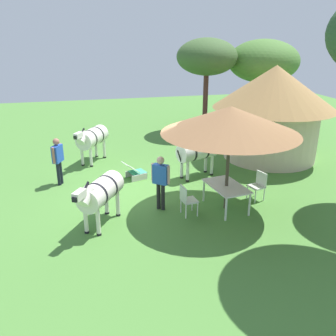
{
  "coord_description": "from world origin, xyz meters",
  "views": [
    {
      "loc": [
        10.83,
        -1.63,
        4.97
      ],
      "look_at": [
        0.61,
        0.81,
        1.0
      ],
      "focal_mm": 38.57,
      "sensor_mm": 36.0,
      "label": 1
    }
  ],
  "objects_px": {
    "patio_dining_table": "(226,188)",
    "zebra_by_umbrella": "(199,151)",
    "standing_watcher": "(58,157)",
    "acacia_tree_left_background": "(263,61)",
    "zebra_nearest_camera": "(92,138)",
    "acacia_tree_right_background": "(207,57)",
    "shade_umbrella": "(231,120)",
    "patio_chair_east_end": "(187,199)",
    "guest_beside_umbrella": "(161,178)",
    "zebra_toward_hut": "(100,192)",
    "striped_lounge_chair": "(135,172)",
    "patio_chair_west_end": "(258,184)",
    "thatched_hut": "(273,107)"
  },
  "relations": [
    {
      "from": "patio_dining_table",
      "to": "zebra_by_umbrella",
      "type": "distance_m",
      "value": 2.65
    },
    {
      "from": "standing_watcher",
      "to": "acacia_tree_left_background",
      "type": "relative_size",
      "value": 0.36
    },
    {
      "from": "zebra_nearest_camera",
      "to": "acacia_tree_right_background",
      "type": "xyz_separation_m",
      "value": [
        -3.53,
        5.95,
        2.77
      ]
    },
    {
      "from": "shade_umbrella",
      "to": "patio_chair_east_end",
      "type": "bearing_deg",
      "value": -83.32
    },
    {
      "from": "guest_beside_umbrella",
      "to": "zebra_nearest_camera",
      "type": "distance_m",
      "value": 5.02
    },
    {
      "from": "zebra_toward_hut",
      "to": "acacia_tree_right_background",
      "type": "relative_size",
      "value": 0.4
    },
    {
      "from": "acacia_tree_right_background",
      "to": "zebra_by_umbrella",
      "type": "bearing_deg",
      "value": -20.87
    },
    {
      "from": "striped_lounge_chair",
      "to": "zebra_by_umbrella",
      "type": "distance_m",
      "value": 2.42
    },
    {
      "from": "zebra_by_umbrella",
      "to": "patio_dining_table",
      "type": "bearing_deg",
      "value": -19.61
    },
    {
      "from": "striped_lounge_chair",
      "to": "guest_beside_umbrella",
      "type": "bearing_deg",
      "value": -9.46
    },
    {
      "from": "patio_dining_table",
      "to": "patio_chair_west_end",
      "type": "distance_m",
      "value": 1.28
    },
    {
      "from": "zebra_nearest_camera",
      "to": "thatched_hut",
      "type": "bearing_deg",
      "value": -157.32
    },
    {
      "from": "patio_dining_table",
      "to": "acacia_tree_right_background",
      "type": "height_order",
      "value": "acacia_tree_right_background"
    },
    {
      "from": "patio_dining_table",
      "to": "zebra_nearest_camera",
      "type": "distance_m",
      "value": 6.29
    },
    {
      "from": "acacia_tree_left_background",
      "to": "guest_beside_umbrella",
      "type": "bearing_deg",
      "value": -41.44
    },
    {
      "from": "patio_dining_table",
      "to": "acacia_tree_right_background",
      "type": "distance_m",
      "value": 9.45
    },
    {
      "from": "shade_umbrella",
      "to": "zebra_by_umbrella",
      "type": "relative_size",
      "value": 1.91
    },
    {
      "from": "standing_watcher",
      "to": "zebra_by_umbrella",
      "type": "height_order",
      "value": "standing_watcher"
    },
    {
      "from": "guest_beside_umbrella",
      "to": "thatched_hut",
      "type": "bearing_deg",
      "value": 72.45
    },
    {
      "from": "striped_lounge_chair",
      "to": "zebra_nearest_camera",
      "type": "xyz_separation_m",
      "value": [
        -2.12,
        -1.38,
        0.76
      ]
    },
    {
      "from": "guest_beside_umbrella",
      "to": "zebra_by_umbrella",
      "type": "xyz_separation_m",
      "value": [
        -2.24,
        1.88,
        -0.01
      ]
    },
    {
      "from": "acacia_tree_right_background",
      "to": "acacia_tree_left_background",
      "type": "relative_size",
      "value": 1.02
    },
    {
      "from": "zebra_toward_hut",
      "to": "standing_watcher",
      "type": "bearing_deg",
      "value": -36.95
    },
    {
      "from": "thatched_hut",
      "to": "patio_chair_west_end",
      "type": "distance_m",
      "value": 4.61
    },
    {
      "from": "thatched_hut",
      "to": "patio_chair_west_end",
      "type": "height_order",
      "value": "thatched_hut"
    },
    {
      "from": "patio_chair_east_end",
      "to": "guest_beside_umbrella",
      "type": "xyz_separation_m",
      "value": [
        -0.54,
        -0.64,
        0.47
      ]
    },
    {
      "from": "striped_lounge_chair",
      "to": "acacia_tree_left_background",
      "type": "bearing_deg",
      "value": 108.09
    },
    {
      "from": "standing_watcher",
      "to": "striped_lounge_chair",
      "type": "distance_m",
      "value": 2.7
    },
    {
      "from": "guest_beside_umbrella",
      "to": "standing_watcher",
      "type": "distance_m",
      "value": 3.99
    },
    {
      "from": "shade_umbrella",
      "to": "zebra_nearest_camera",
      "type": "bearing_deg",
      "value": -144.16
    },
    {
      "from": "patio_chair_west_end",
      "to": "patio_chair_east_end",
      "type": "relative_size",
      "value": 1.0
    },
    {
      "from": "shade_umbrella",
      "to": "patio_chair_east_end",
      "type": "distance_m",
      "value": 2.52
    },
    {
      "from": "zebra_toward_hut",
      "to": "acacia_tree_left_background",
      "type": "xyz_separation_m",
      "value": [
        -8.76,
        9.01,
        2.57
      ]
    },
    {
      "from": "patio_dining_table",
      "to": "zebra_nearest_camera",
      "type": "relative_size",
      "value": 0.83
    },
    {
      "from": "shade_umbrella",
      "to": "zebra_toward_hut",
      "type": "height_order",
      "value": "shade_umbrella"
    },
    {
      "from": "thatched_hut",
      "to": "patio_dining_table",
      "type": "height_order",
      "value": "thatched_hut"
    },
    {
      "from": "zebra_nearest_camera",
      "to": "zebra_by_umbrella",
      "type": "distance_m",
      "value": 4.41
    },
    {
      "from": "striped_lounge_chair",
      "to": "zebra_by_umbrella",
      "type": "relative_size",
      "value": 0.45
    },
    {
      "from": "patio_chair_west_end",
      "to": "acacia_tree_left_background",
      "type": "xyz_separation_m",
      "value": [
        -8.26,
        4.12,
        3.02
      ]
    },
    {
      "from": "standing_watcher",
      "to": "acacia_tree_right_background",
      "type": "xyz_separation_m",
      "value": [
        -5.59,
        7.16,
        2.8
      ]
    },
    {
      "from": "guest_beside_umbrella",
      "to": "zebra_nearest_camera",
      "type": "height_order",
      "value": "guest_beside_umbrella"
    },
    {
      "from": "zebra_by_umbrella",
      "to": "zebra_toward_hut",
      "type": "bearing_deg",
      "value": -72.46
    },
    {
      "from": "patio_dining_table",
      "to": "zebra_by_umbrella",
      "type": "bearing_deg",
      "value": -179.7
    },
    {
      "from": "guest_beside_umbrella",
      "to": "striped_lounge_chair",
      "type": "relative_size",
      "value": 1.8
    },
    {
      "from": "patio_chair_east_end",
      "to": "striped_lounge_chair",
      "type": "distance_m",
      "value": 3.29
    },
    {
      "from": "standing_watcher",
      "to": "striped_lounge_chair",
      "type": "height_order",
      "value": "standing_watcher"
    },
    {
      "from": "patio_dining_table",
      "to": "acacia_tree_right_background",
      "type": "xyz_separation_m",
      "value": [
        -8.62,
        2.27,
        3.13
      ]
    },
    {
      "from": "patio_dining_table",
      "to": "acacia_tree_right_background",
      "type": "bearing_deg",
      "value": 165.25
    },
    {
      "from": "guest_beside_umbrella",
      "to": "acacia_tree_left_background",
      "type": "bearing_deg",
      "value": 87.51
    },
    {
      "from": "patio_chair_east_end",
      "to": "zebra_nearest_camera",
      "type": "relative_size",
      "value": 0.47
    }
  ]
}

